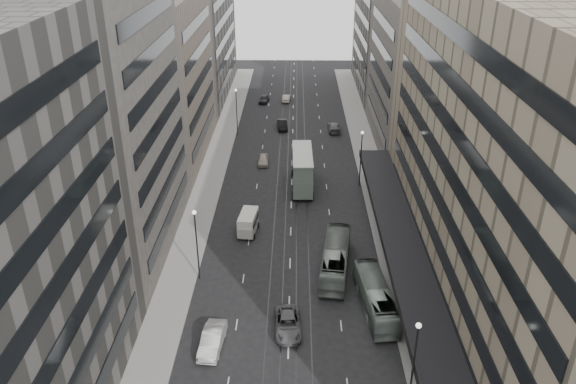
# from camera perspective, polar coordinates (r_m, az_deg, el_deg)

# --- Properties ---
(ground) EXTENTS (220.00, 220.00, 0.00)m
(ground) POSITION_cam_1_polar(r_m,az_deg,el_deg) (51.69, 0.01, -16.60)
(ground) COLOR black
(ground) RESTS_ON ground
(sidewalk_right) EXTENTS (4.00, 125.00, 0.15)m
(sidewalk_right) POSITION_cam_1_polar(r_m,az_deg,el_deg) (83.79, 8.63, 1.45)
(sidewalk_right) COLOR gray
(sidewalk_right) RESTS_ON ground
(sidewalk_left) EXTENTS (4.00, 125.00, 0.15)m
(sidewalk_left) POSITION_cam_1_polar(r_m,az_deg,el_deg) (83.95, -7.83, 1.55)
(sidewalk_left) COLOR gray
(sidewalk_left) RESTS_ON ground
(department_store) EXTENTS (19.20, 60.00, 30.00)m
(department_store) POSITION_cam_1_polar(r_m,az_deg,el_deg) (54.18, 23.49, 2.16)
(department_store) COLOR gray
(department_store) RESTS_ON ground
(building_right_mid) EXTENTS (15.00, 28.00, 24.00)m
(building_right_mid) POSITION_cam_1_polar(r_m,az_deg,el_deg) (94.94, 13.87, 11.69)
(building_right_mid) COLOR #45413C
(building_right_mid) RESTS_ON ground
(building_right_far) EXTENTS (15.00, 32.00, 28.00)m
(building_right_far) POSITION_cam_1_polar(r_m,az_deg,el_deg) (123.28, 11.07, 16.27)
(building_right_far) COLOR #5C5853
(building_right_far) RESTS_ON ground
(building_left_b) EXTENTS (15.00, 26.00, 34.00)m
(building_left_b) POSITION_cam_1_polar(r_m,az_deg,el_deg) (63.47, -19.73, 8.26)
(building_left_b) COLOR #45413C
(building_left_b) RESTS_ON ground
(building_left_c) EXTENTS (15.00, 28.00, 25.00)m
(building_left_c) POSITION_cam_1_polar(r_m,az_deg,el_deg) (89.44, -13.71, 11.13)
(building_left_c) COLOR #665A50
(building_left_c) RESTS_ON ground
(building_left_d) EXTENTS (15.00, 38.00, 28.00)m
(building_left_d) POSITION_cam_1_polar(r_m,az_deg,el_deg) (120.57, -10.10, 16.12)
(building_left_d) COLOR #5C5853
(building_left_d) RESTS_ON ground
(lamp_right_near) EXTENTS (0.44, 0.44, 8.32)m
(lamp_right_near) POSITION_cam_1_polar(r_m,az_deg,el_deg) (45.41, 12.74, -15.89)
(lamp_right_near) COLOR #262628
(lamp_right_near) RESTS_ON ground
(lamp_right_far) EXTENTS (0.44, 0.44, 8.32)m
(lamp_right_far) POSITION_cam_1_polar(r_m,az_deg,el_deg) (79.17, 7.44, 4.05)
(lamp_right_far) COLOR #262628
(lamp_right_far) RESTS_ON ground
(lamp_left_near) EXTENTS (0.44, 0.44, 8.32)m
(lamp_left_near) POSITION_cam_1_polar(r_m,az_deg,el_deg) (58.99, -9.31, -4.52)
(lamp_left_near) COLOR #262628
(lamp_left_near) RESTS_ON ground
(lamp_left_far) EXTENTS (0.44, 0.44, 8.32)m
(lamp_left_far) POSITION_cam_1_polar(r_m,az_deg,el_deg) (97.94, -5.26, 8.65)
(lamp_left_far) COLOR #262628
(lamp_left_far) RESTS_ON ground
(bus_near) EXTENTS (3.51, 10.69, 2.92)m
(bus_near) POSITION_cam_1_polar(r_m,az_deg,el_deg) (56.70, 8.89, -10.50)
(bus_near) COLOR gray
(bus_near) RESTS_ON ground
(bus_far) EXTENTS (4.14, 11.60, 3.16)m
(bus_far) POSITION_cam_1_polar(r_m,az_deg,el_deg) (61.64, 4.85, -6.72)
(bus_far) COLOR gray
(bus_far) RESTS_ON ground
(double_decker) EXTENTS (3.14, 9.78, 5.32)m
(double_decker) POSITION_cam_1_polar(r_m,az_deg,el_deg) (78.90, 1.47, 2.34)
(double_decker) COLOR slate
(double_decker) RESTS_ON ground
(panel_van) EXTENTS (2.50, 4.45, 2.68)m
(panel_van) POSITION_cam_1_polar(r_m,az_deg,el_deg) (68.50, -4.07, -3.08)
(panel_van) COLOR #B4ADA3
(panel_van) RESTS_ON ground
(sedan_1) EXTENTS (2.21, 5.25, 1.68)m
(sedan_1) POSITION_cam_1_polar(r_m,az_deg,el_deg) (52.68, -7.70, -14.66)
(sedan_1) COLOR silver
(sedan_1) RESTS_ON ground
(sedan_2) EXTENTS (2.75, 5.45, 1.48)m
(sedan_2) POSITION_cam_1_polar(r_m,az_deg,el_deg) (54.05, -0.02, -13.24)
(sedan_2) COLOR #57575A
(sedan_2) RESTS_ON ground
(sedan_4) EXTENTS (1.71, 4.08, 1.38)m
(sedan_4) POSITION_cam_1_polar(r_m,az_deg,el_deg) (87.43, -2.54, 3.29)
(sedan_4) COLOR #B6AA97
(sedan_4) RESTS_ON ground
(sedan_5) EXTENTS (2.09, 4.81, 1.54)m
(sedan_5) POSITION_cam_1_polar(r_m,az_deg,el_deg) (101.96, -0.60, 6.86)
(sedan_5) COLOR black
(sedan_5) RESTS_ON ground
(sedan_6) EXTENTS (2.66, 5.61, 1.55)m
(sedan_6) POSITION_cam_1_polar(r_m,az_deg,el_deg) (88.42, 1.31, 3.65)
(sedan_6) COLOR silver
(sedan_6) RESTS_ON ground
(sedan_7) EXTENTS (2.14, 5.16, 1.49)m
(sedan_7) POSITION_cam_1_polar(r_m,az_deg,el_deg) (101.15, 4.68, 6.59)
(sedan_7) COLOR #525254
(sedan_7) RESTS_ON ground
(sedan_8) EXTENTS (2.25, 4.49, 1.47)m
(sedan_8) POSITION_cam_1_polar(r_m,az_deg,el_deg) (116.77, -2.45, 9.43)
(sedan_8) COLOR #252527
(sedan_8) RESTS_ON ground
(sedan_9) EXTENTS (1.72, 4.28, 1.38)m
(sedan_9) POSITION_cam_1_polar(r_m,az_deg,el_deg) (117.36, -0.17, 9.53)
(sedan_9) COLOR #BCB09B
(sedan_9) RESTS_ON ground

